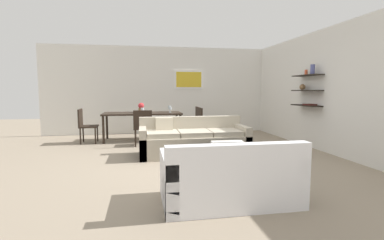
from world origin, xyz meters
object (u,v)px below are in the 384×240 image
(wine_glass_right_far, at_px, (170,108))
(wine_glass_right_near, at_px, (170,109))
(dining_chair_left_near, at_px, (85,124))
(decorative_bowl, at_px, (230,145))
(dining_table, at_px, (142,115))
(candle_jar, at_px, (243,147))
(wine_glass_foot, at_px, (142,109))
(centerpiece_vase, at_px, (141,108))
(sofa_beige, at_px, (193,141))
(dining_chair_right_far, at_px, (194,120))
(loveseat_white, at_px, (229,178))
(dining_chair_right_near, at_px, (196,121))
(dining_chair_foot, at_px, (143,125))
(apple_on_coffee_table, at_px, (212,147))
(coffee_table, at_px, (229,159))

(wine_glass_right_far, distance_m, wine_glass_right_near, 0.22)
(dining_chair_left_near, bearing_deg, wine_glass_right_near, 2.35)
(decorative_bowl, distance_m, dining_table, 3.51)
(candle_jar, xyz_separation_m, wine_glass_foot, (-1.62, 2.98, 0.45))
(wine_glass_right_near, relative_size, centerpiece_vase, 0.56)
(sofa_beige, distance_m, dining_chair_right_far, 2.23)
(dining_chair_right_far, distance_m, wine_glass_foot, 1.61)
(loveseat_white, bearing_deg, centerpiece_vase, 102.86)
(centerpiece_vase, bearing_deg, sofa_beige, -61.39)
(wine_glass_foot, bearing_deg, dining_table, 90.00)
(sofa_beige, bearing_deg, dining_chair_right_near, 76.85)
(loveseat_white, xyz_separation_m, dining_chair_left_near, (-2.46, 4.37, 0.21))
(decorative_bowl, relative_size, dining_chair_left_near, 0.41)
(dining_chair_foot, height_order, wine_glass_right_far, wine_glass_right_far)
(apple_on_coffee_table, distance_m, dining_chair_left_near, 4.02)
(sofa_beige, height_order, dining_chair_left_near, dining_chair_left_near)
(apple_on_coffee_table, distance_m, wine_glass_right_far, 3.45)
(coffee_table, bearing_deg, centerpiece_vase, 114.10)
(sofa_beige, relative_size, apple_on_coffee_table, 32.02)
(dining_chair_right_near, bearing_deg, sofa_beige, -103.15)
(dining_table, bearing_deg, sofa_beige, -62.35)
(loveseat_white, xyz_separation_m, dining_chair_right_far, (0.44, 4.77, 0.21))
(sofa_beige, xyz_separation_m, wine_glass_right_near, (-0.29, 1.87, 0.57))
(dining_chair_right_far, bearing_deg, loveseat_white, -95.31)
(wine_glass_right_near, bearing_deg, decorative_bowl, -76.92)
(decorative_bowl, relative_size, wine_glass_right_near, 2.38)
(decorative_bowl, bearing_deg, wine_glass_foot, 117.66)
(apple_on_coffee_table, distance_m, dining_chair_right_far, 3.51)
(dining_chair_right_near, bearing_deg, candle_jar, -86.95)
(loveseat_white, xyz_separation_m, dining_table, (-1.01, 4.57, 0.39))
(dining_chair_foot, distance_m, dining_chair_left_near, 1.59)
(dining_chair_right_far, height_order, centerpiece_vase, centerpiece_vase)
(candle_jar, bearing_deg, dining_chair_right_near, 93.05)
(dining_table, bearing_deg, wine_glass_foot, -90.00)
(dining_chair_foot, bearing_deg, dining_chair_left_near, 155.78)
(centerpiece_vase, bearing_deg, dining_chair_right_near, -6.86)
(dining_chair_right_far, distance_m, dining_chair_left_near, 2.93)
(coffee_table, height_order, decorative_bowl, decorative_bowl)
(candle_jar, relative_size, wine_glass_foot, 0.50)
(wine_glass_right_near, bearing_deg, coffee_table, -78.05)
(sofa_beige, relative_size, wine_glass_right_far, 12.64)
(wine_glass_right_far, relative_size, wine_glass_foot, 1.11)
(decorative_bowl, xyz_separation_m, candle_jar, (0.16, -0.19, 0.00))
(decorative_bowl, xyz_separation_m, dining_chair_left_near, (-2.91, 2.98, 0.09))
(decorative_bowl, bearing_deg, wine_glass_right_near, 103.08)
(sofa_beige, relative_size, candle_jar, 27.96)
(dining_chair_right_near, bearing_deg, coffee_table, -90.66)
(centerpiece_vase, bearing_deg, wine_glass_right_far, 9.70)
(sofa_beige, bearing_deg, coffee_table, -73.43)
(dining_chair_right_far, bearing_deg, candle_jar, -87.29)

